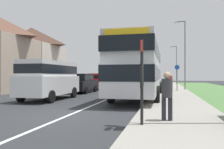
{
  "coord_description": "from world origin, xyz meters",
  "views": [
    {
      "loc": [
        3.68,
        -8.39,
        1.56
      ],
      "look_at": [
        0.79,
        3.92,
        1.6
      ],
      "focal_mm": 36.73,
      "sensor_mm": 36.0,
      "label": 1
    }
  ],
  "objects": [
    {
      "name": "parked_car_red",
      "position": [
        -3.49,
        15.71,
        0.95
      ],
      "size": [
        1.98,
        4.26,
        1.74
      ],
      "color": "#B21E1E",
      "rests_on": "ground_plane"
    },
    {
      "name": "street_lamp_mid",
      "position": [
        5.48,
        15.87,
        4.08
      ],
      "size": [
        1.14,
        0.2,
        7.08
      ],
      "color": "slate",
      "rests_on": "ground_plane"
    },
    {
      "name": "double_decker_bus",
      "position": [
        1.97,
        7.13,
        2.14
      ],
      "size": [
        2.8,
        11.17,
        3.7
      ],
      "color": "#BCBCC1",
      "rests_on": "ground_plane"
    },
    {
      "name": "street_lamp_far",
      "position": [
        5.36,
        32.14,
        3.8
      ],
      "size": [
        1.14,
        0.2,
        6.54
      ],
      "color": "slate",
      "rests_on": "ground_plane"
    },
    {
      "name": "pedestrian_at_stop",
      "position": [
        3.72,
        -0.89,
        0.98
      ],
      "size": [
        0.34,
        0.34,
        1.67
      ],
      "color": "#23232D",
      "rests_on": "ground_plane"
    },
    {
      "name": "pavement_near_side",
      "position": [
        4.2,
        6.0,
        0.06
      ],
      "size": [
        3.2,
        68.0,
        0.12
      ],
      "primitive_type": "cube",
      "color": "#9E998E",
      "rests_on": "ground_plane"
    },
    {
      "name": "parked_car_black",
      "position": [
        -3.62,
        10.77,
        0.93
      ],
      "size": [
        1.92,
        4.18,
        1.7
      ],
      "color": "black",
      "rests_on": "ground_plane"
    },
    {
      "name": "lane_marking_centre",
      "position": [
        0.0,
        8.0,
        0.0
      ],
      "size": [
        0.14,
        60.0,
        0.01
      ],
      "primitive_type": "cube",
      "color": "silver",
      "rests_on": "ground_plane"
    },
    {
      "name": "parked_van_white",
      "position": [
        -3.52,
        4.9,
        1.43
      ],
      "size": [
        2.11,
        5.19,
        2.43
      ],
      "color": "silver",
      "rests_on": "ground_plane"
    },
    {
      "name": "bus_stop_sign",
      "position": [
        3.0,
        -1.69,
        1.54
      ],
      "size": [
        0.09,
        0.52,
        2.6
      ],
      "color": "black",
      "rests_on": "ground_plane"
    },
    {
      "name": "cycle_route_sign",
      "position": [
        4.71,
        13.74,
        1.43
      ],
      "size": [
        0.44,
        0.08,
        2.52
      ],
      "color": "slate",
      "rests_on": "ground_plane"
    },
    {
      "name": "ground_plane",
      "position": [
        0.0,
        0.0,
        0.0
      ],
      "size": [
        120.0,
        120.0,
        0.0
      ],
      "primitive_type": "plane",
      "color": "#2D3033"
    },
    {
      "name": "house_terrace_far_side",
      "position": [
        -12.21,
        13.3,
        3.68
      ],
      "size": [
        6.42,
        12.24,
        7.36
      ],
      "color": "tan",
      "rests_on": "ground_plane"
    },
    {
      "name": "pedestrian_walking_away",
      "position": [
        4.12,
        12.76,
        0.98
      ],
      "size": [
        0.34,
        0.34,
        1.67
      ],
      "color": "#23232D",
      "rests_on": "ground_plane"
    }
  ]
}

